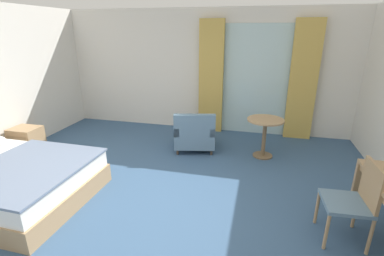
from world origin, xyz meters
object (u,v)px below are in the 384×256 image
at_px(desk_chair, 355,198).
at_px(round_cafe_table, 265,129).
at_px(armchair_by_window, 195,134).
at_px(bed, 5,179).
at_px(nightstand, 27,141).

distance_m(desk_chair, round_cafe_table, 2.19).
height_order(armchair_by_window, round_cafe_table, armchair_by_window).
bearing_deg(round_cafe_table, bed, -146.67).
bearing_deg(nightstand, desk_chair, -11.44).
relative_size(nightstand, armchair_by_window, 0.57).
bearing_deg(bed, armchair_by_window, 46.87).
relative_size(bed, round_cafe_table, 3.02).
xyz_separation_m(nightstand, round_cafe_table, (4.26, 0.94, 0.27)).
relative_size(armchair_by_window, round_cafe_table, 1.25).
distance_m(nightstand, armchair_by_window, 3.12).
distance_m(bed, armchair_by_window, 3.08).
relative_size(desk_chair, round_cafe_table, 1.29).
bearing_deg(bed, desk_chair, 3.26).
distance_m(bed, round_cafe_table, 4.07).
xyz_separation_m(nightstand, armchair_by_window, (2.97, 0.95, 0.06)).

